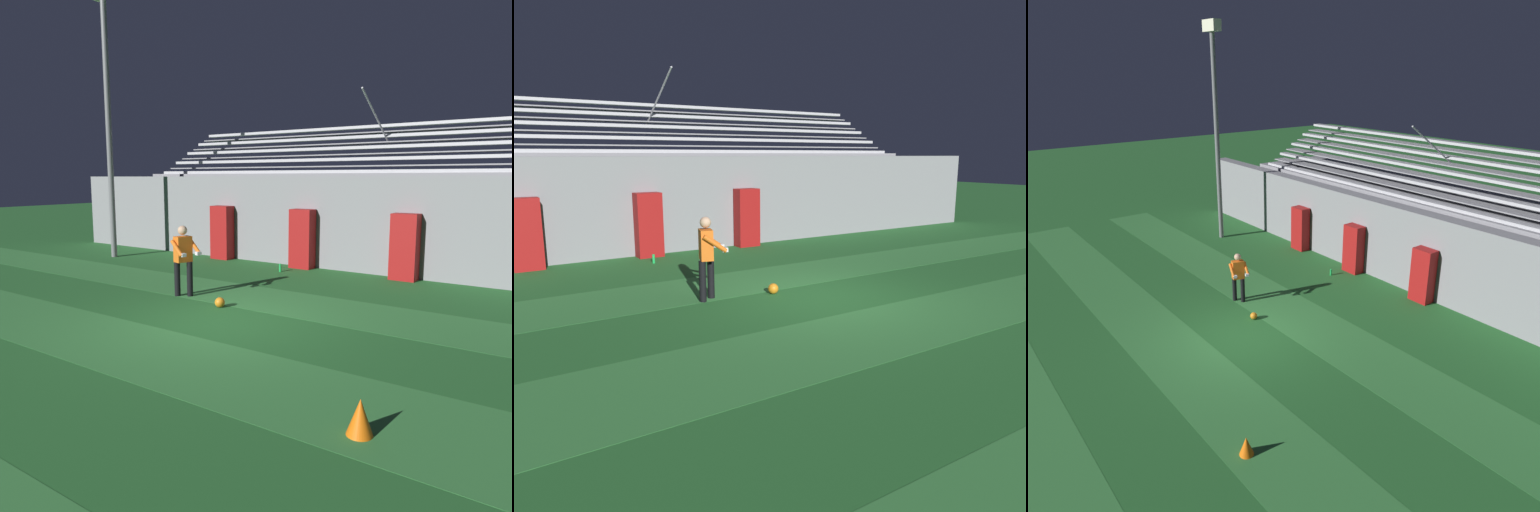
{
  "view_description": "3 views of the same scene",
  "coord_description": "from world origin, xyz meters",
  "views": [
    {
      "loc": [
        5.9,
        -7.32,
        2.78
      ],
      "look_at": [
        -0.7,
        2.19,
        0.94
      ],
      "focal_mm": 35.0,
      "sensor_mm": 36.0,
      "label": 1
    },
    {
      "loc": [
        -6.11,
        -7.65,
        2.85
      ],
      "look_at": [
        -0.58,
        1.14,
        0.73
      ],
      "focal_mm": 35.0,
      "sensor_mm": 36.0,
      "label": 2
    },
    {
      "loc": [
        10.69,
        -6.76,
        7.3
      ],
      "look_at": [
        -0.79,
        2.05,
        1.77
      ],
      "focal_mm": 35.0,
      "sensor_mm": 36.0,
      "label": 3
    }
  ],
  "objects": [
    {
      "name": "ground_plane",
      "position": [
        0.0,
        0.0,
        0.0
      ],
      "size": [
        80.0,
        80.0,
        0.0
      ],
      "primitive_type": "plane",
      "color": "#236028"
    },
    {
      "name": "turf_stripe_mid",
      "position": [
        0.0,
        -2.0,
        0.0
      ],
      "size": [
        28.0,
        2.0,
        0.01
      ],
      "primitive_type": "cube",
      "color": "#337A38",
      "rests_on": "ground"
    },
    {
      "name": "turf_stripe_far",
      "position": [
        0.0,
        2.01,
        0.0
      ],
      "size": [
        28.0,
        2.0,
        0.01
      ],
      "primitive_type": "cube",
      "color": "#337A38",
      "rests_on": "ground"
    },
    {
      "name": "back_wall",
      "position": [
        0.0,
        6.5,
        1.4
      ],
      "size": [
        24.0,
        0.6,
        2.8
      ],
      "primitive_type": "cube",
      "color": "gray",
      "rests_on": "ground"
    },
    {
      "name": "padding_pillar_gate_left",
      "position": [
        -1.59,
        5.95,
        0.91
      ],
      "size": [
        0.72,
        0.44,
        1.81
      ],
      "primitive_type": "cube",
      "color": "maroon",
      "rests_on": "ground"
    },
    {
      "name": "padding_pillar_gate_right",
      "position": [
        1.59,
        5.95,
        0.91
      ],
      "size": [
        0.72,
        0.44,
        1.81
      ],
      "primitive_type": "cube",
      "color": "maroon",
      "rests_on": "ground"
    },
    {
      "name": "padding_pillar_far_left",
      "position": [
        -4.72,
        5.95,
        0.91
      ],
      "size": [
        0.72,
        0.44,
        1.81
      ],
      "primitive_type": "cube",
      "color": "maroon",
      "rests_on": "ground"
    },
    {
      "name": "bleacher_stand",
      "position": [
        -0.0,
        8.84,
        1.5
      ],
      "size": [
        18.0,
        4.05,
        5.43
      ],
      "color": "gray",
      "rests_on": "ground"
    },
    {
      "name": "goalkeeper",
      "position": [
        -2.04,
        1.14,
        0.95
      ],
      "size": [
        0.66,
        0.68,
        1.67
      ],
      "color": "black",
      "rests_on": "ground"
    },
    {
      "name": "soccer_ball",
      "position": [
        -0.7,
        0.82,
        0.11
      ],
      "size": [
        0.22,
        0.22,
        0.22
      ],
      "primitive_type": "sphere",
      "color": "orange",
      "rests_on": "ground"
    },
    {
      "name": "water_bottle",
      "position": [
        -1.8,
        5.03,
        0.12
      ],
      "size": [
        0.07,
        0.07,
        0.24
      ],
      "primitive_type": "cylinder",
      "color": "green",
      "rests_on": "ground"
    }
  ]
}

